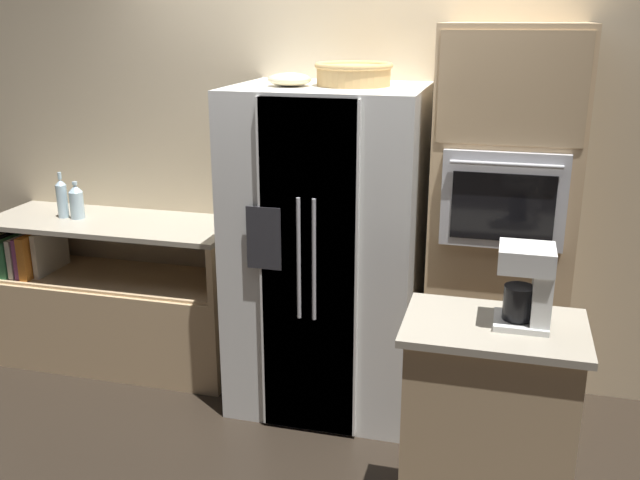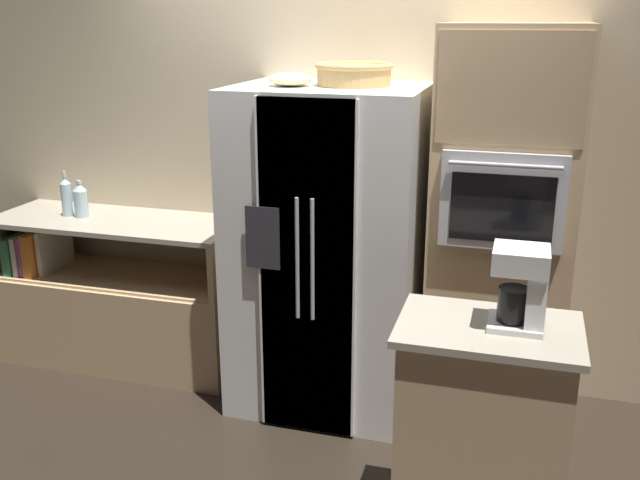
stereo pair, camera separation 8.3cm
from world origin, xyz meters
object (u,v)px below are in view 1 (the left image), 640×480
object	(u,v)px
wicker_basket	(354,73)
bottle_short	(62,198)
refrigerator	(328,251)
wall_oven	(501,231)
coffee_maker	(530,284)
fruit_bowl	(290,79)
bottle_tall	(77,201)

from	to	relation	value
wicker_basket	bottle_short	world-z (taller)	wicker_basket
refrigerator	wicker_basket	bearing A→B (deg)	20.46
wall_oven	coffee_maker	bearing A→B (deg)	-83.32
wall_oven	wicker_basket	size ratio (longest dim) A/B	5.23
refrigerator	fruit_bowl	bearing A→B (deg)	-160.03
wall_oven	fruit_bowl	size ratio (longest dim) A/B	9.40
refrigerator	fruit_bowl	distance (m)	0.94
bottle_tall	refrigerator	bearing A→B (deg)	-3.57
wall_oven	bottle_tall	size ratio (longest dim) A/B	9.09
refrigerator	wall_oven	size ratio (longest dim) A/B	0.85
refrigerator	wall_oven	xyz separation A→B (m)	(0.90, 0.09, 0.16)
bottle_short	coffee_maker	bearing A→B (deg)	-21.30
bottle_tall	bottle_short	size ratio (longest dim) A/B	0.81
wall_oven	fruit_bowl	distance (m)	1.34
fruit_bowl	bottle_short	world-z (taller)	fruit_bowl
wall_oven	refrigerator	bearing A→B (deg)	-174.13
wicker_basket	bottle_short	xyz separation A→B (m)	(-1.82, 0.05, -0.78)
wall_oven	coffee_maker	distance (m)	1.07
refrigerator	bottle_tall	distance (m)	1.61
fruit_bowl	bottle_tall	distance (m)	1.62
wicker_basket	fruit_bowl	size ratio (longest dim) A/B	1.80
wicker_basket	bottle_tall	bearing A→B (deg)	178.18
wicker_basket	bottle_tall	size ratio (longest dim) A/B	1.74
bottle_tall	wicker_basket	bearing A→B (deg)	-1.82
fruit_bowl	bottle_tall	world-z (taller)	fruit_bowl
refrigerator	wall_oven	world-z (taller)	wall_oven
wicker_basket	coffee_maker	size ratio (longest dim) A/B	1.27
fruit_bowl	bottle_short	distance (m)	1.70
bottle_tall	coffee_maker	bearing A→B (deg)	-22.04
refrigerator	wicker_basket	xyz separation A→B (m)	(0.12, 0.05, 0.95)
fruit_bowl	refrigerator	bearing A→B (deg)	19.97
wall_oven	bottle_tall	distance (m)	2.50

